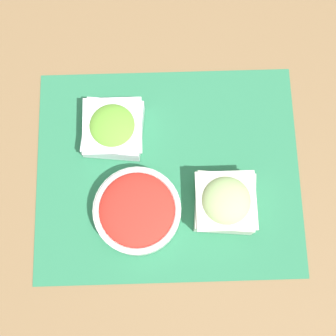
{
  "coord_description": "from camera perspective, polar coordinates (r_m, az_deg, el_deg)",
  "views": [
    {
      "loc": [
        0.01,
        0.23,
        0.96
      ],
      "look_at": [
        0.0,
        0.0,
        0.03
      ],
      "focal_mm": 50.0,
      "sensor_mm": 36.0,
      "label": 1
    }
  ],
  "objects": [
    {
      "name": "tomato_bowl",
      "position": [
        0.94,
        -3.78,
        -5.19
      ],
      "size": [
        0.18,
        0.18,
        0.06
      ],
      "color": "white",
      "rests_on": "placemat"
    },
    {
      "name": "lettuce_bowl",
      "position": [
        0.98,
        -6.72,
        4.86
      ],
      "size": [
        0.13,
        0.13,
        0.06
      ],
      "color": "white",
      "rests_on": "placemat"
    },
    {
      "name": "cucumber_bowl",
      "position": [
        0.94,
        6.98,
        -4.15
      ],
      "size": [
        0.13,
        0.13,
        0.08
      ],
      "color": "silver",
      "rests_on": "placemat"
    },
    {
      "name": "placemat",
      "position": [
        0.98,
        0.0,
        -0.45
      ],
      "size": [
        0.55,
        0.46,
        0.0
      ],
      "color": "#2D7A51",
      "rests_on": "ground_plane"
    },
    {
      "name": "ground_plane",
      "position": [
        0.99,
        0.0,
        -0.47
      ],
      "size": [
        3.0,
        3.0,
        0.0
      ],
      "primitive_type": "plane",
      "color": "olive"
    }
  ]
}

